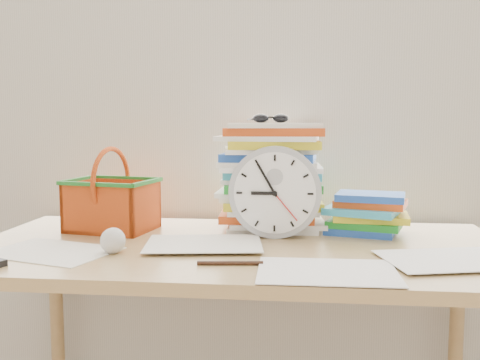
# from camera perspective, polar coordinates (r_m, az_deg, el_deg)

# --- Properties ---
(curtain) EXTENTS (2.40, 0.01, 2.50)m
(curtain) POSITION_cam_1_polar(r_m,az_deg,el_deg) (1.77, 1.23, 13.75)
(curtain) COLOR beige
(curtain) RESTS_ON room_shell
(desk) EXTENTS (1.40, 0.70, 0.75)m
(desk) POSITION_cam_1_polar(r_m,az_deg,el_deg) (1.43, -0.12, -9.78)
(desk) COLOR #9F7D4A
(desk) RESTS_ON ground
(paper_stack) EXTENTS (0.32, 0.27, 0.31)m
(paper_stack) POSITION_cam_1_polar(r_m,az_deg,el_deg) (1.61, 3.47, 0.45)
(paper_stack) COLOR white
(paper_stack) RESTS_ON desk
(clock) EXTENTS (0.25, 0.05, 0.25)m
(clock) POSITION_cam_1_polar(r_m,az_deg,el_deg) (1.47, 3.76, -1.28)
(clock) COLOR #A1A4A9
(clock) RESTS_ON desk
(sunglasses) EXTENTS (0.14, 0.13, 0.03)m
(sunglasses) POSITION_cam_1_polar(r_m,az_deg,el_deg) (1.59, 3.29, 6.58)
(sunglasses) COLOR black
(sunglasses) RESTS_ON paper_stack
(book_stack) EXTENTS (0.27, 0.23, 0.12)m
(book_stack) POSITION_cam_1_polar(r_m,az_deg,el_deg) (1.57, 13.25, -3.48)
(book_stack) COLOR white
(book_stack) RESTS_ON desk
(basket) EXTENTS (0.27, 0.23, 0.24)m
(basket) POSITION_cam_1_polar(r_m,az_deg,el_deg) (1.61, -13.54, -1.02)
(basket) COLOR #D14D14
(basket) RESTS_ON desk
(crumpled_ball) EXTENTS (0.06, 0.06, 0.06)m
(crumpled_ball) POSITION_cam_1_polar(r_m,az_deg,el_deg) (1.34, -13.43, -6.28)
(crumpled_ball) COLOR silver
(crumpled_ball) RESTS_ON desk
(pen) EXTENTS (0.15, 0.02, 0.01)m
(pen) POSITION_cam_1_polar(r_m,az_deg,el_deg) (1.21, -1.06, -8.85)
(pen) COLOR black
(pen) RESTS_ON desk
(scattered_papers) EXTENTS (1.26, 0.42, 0.02)m
(scattered_papers) POSITION_cam_1_polar(r_m,az_deg,el_deg) (1.41, -0.12, -6.62)
(scattered_papers) COLOR white
(scattered_papers) RESTS_ON desk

